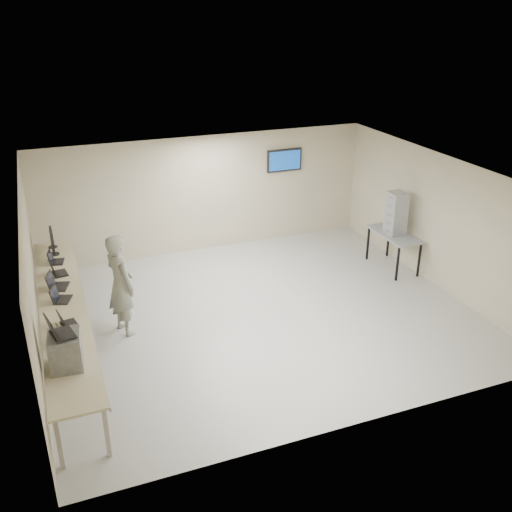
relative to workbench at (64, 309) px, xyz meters
name	(u,v)px	position (x,y,z in m)	size (l,w,h in m)	color
room	(260,246)	(3.62, 0.06, 0.58)	(8.01, 7.01, 2.81)	#B9BAB2
workbench	(64,309)	(0.00, 0.00, 0.00)	(0.76, 6.00, 0.90)	beige
equipment_box	(66,351)	(-0.06, -1.87, 0.33)	(0.43, 0.49, 0.51)	gray
laptop_on_box	(58,331)	(-0.12, -1.87, 0.66)	(0.40, 0.44, 0.31)	black
laptop_0	(66,337)	(-0.03, -1.18, 0.14)	(0.32, 0.37, 0.26)	black
laptop_1	(66,322)	(0.00, -0.71, 0.14)	(0.32, 0.36, 0.25)	black
laptop_2	(59,297)	(-0.04, 0.18, 0.14)	(0.39, 0.41, 0.27)	black
laptop_3	(56,284)	(-0.07, 0.71, 0.15)	(0.42, 0.45, 0.30)	black
laptop_4	(57,271)	(-0.02, 1.28, 0.14)	(0.33, 0.38, 0.27)	black
laptop_5	(54,260)	(-0.03, 1.85, 0.14)	(0.33, 0.37, 0.26)	black
monitor_near	(52,241)	(-0.01, 2.28, 0.37)	(0.22, 0.49, 0.49)	black
monitor_far	(51,236)	(-0.01, 2.68, 0.32)	(0.18, 0.41, 0.41)	black
soldier	(121,285)	(1.02, 0.30, 0.13)	(0.70, 0.46, 1.92)	gray
side_table	(394,236)	(7.19, 0.87, -0.05)	(0.66, 1.41, 0.85)	gray
storage_bins	(396,213)	(7.17, 0.87, 0.50)	(0.36, 0.40, 0.96)	#A7ABB0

